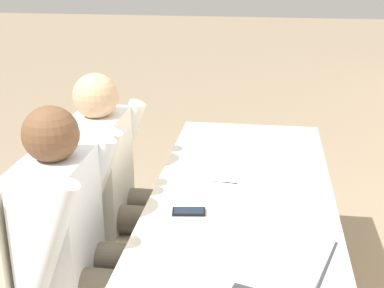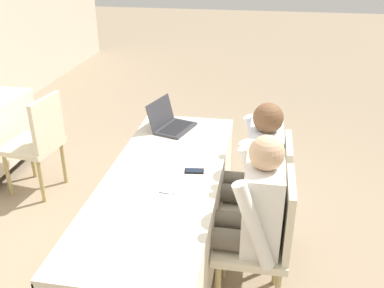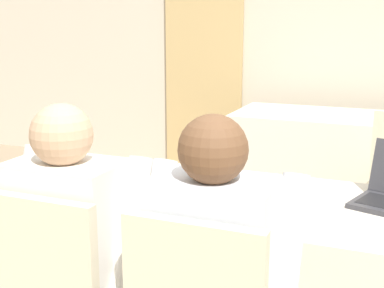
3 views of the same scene
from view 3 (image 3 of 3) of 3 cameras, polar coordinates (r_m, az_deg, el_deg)
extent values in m
cube|color=beige|center=(4.91, 13.98, 11.72)|extent=(12.00, 0.06, 2.70)
cube|color=tan|center=(5.14, 1.24, 11.87)|extent=(0.77, 0.04, 2.65)
cube|color=beige|center=(2.27, 1.91, -5.37)|extent=(2.06, 0.75, 0.02)
cube|color=beige|center=(2.70, 4.67, -9.26)|extent=(2.06, 0.01, 0.60)
cube|color=beige|center=(2.88, -17.88, -8.46)|extent=(0.01, 0.75, 0.60)
cube|color=beige|center=(4.21, 18.67, 2.60)|extent=(2.06, 0.75, 0.02)
cube|color=beige|center=(3.92, 17.94, -2.74)|extent=(2.06, 0.01, 0.60)
cube|color=beige|center=(4.64, 18.74, -0.39)|extent=(2.06, 0.01, 0.60)
cube|color=beige|center=(4.46, 5.13, -0.26)|extent=(0.01, 0.75, 0.60)
cylinder|color=#333333|center=(4.37, 18.04, -5.96)|extent=(0.06, 0.06, 0.11)
cube|color=black|center=(2.06, 2.38, -6.88)|extent=(0.08, 0.13, 0.01)
cube|color=#192333|center=(2.06, 2.38, -6.74)|extent=(0.07, 0.12, 0.00)
cube|color=white|center=(2.25, -7.19, -5.33)|extent=(0.24, 0.31, 0.00)
cube|color=white|center=(2.17, -2.15, -5.88)|extent=(0.22, 0.30, 0.00)
cube|color=beige|center=(1.74, -16.02, -12.56)|extent=(0.40, 0.04, 0.45)
cylinder|color=tan|center=(3.82, 19.66, -6.39)|extent=(0.04, 0.04, 0.42)
cylinder|color=tan|center=(3.49, 18.57, -8.14)|extent=(0.04, 0.04, 0.42)
cylinder|color=#665B4C|center=(2.00, -7.62, -13.64)|extent=(0.13, 0.42, 0.13)
cylinder|color=#665B4C|center=(2.09, -12.01, -12.61)|extent=(0.13, 0.42, 0.13)
cube|color=silver|center=(1.83, -13.15, -9.82)|extent=(0.36, 0.22, 0.52)
cylinder|color=silver|center=(1.75, -6.69, -10.35)|extent=(0.08, 0.26, 0.54)
cylinder|color=silver|center=(1.98, -17.49, -8.08)|extent=(0.08, 0.26, 0.54)
sphere|color=tan|center=(1.73, -13.75, 0.96)|extent=(0.20, 0.20, 0.20)
cube|color=silver|center=(1.61, 2.14, -12.80)|extent=(0.36, 0.22, 0.52)
cylinder|color=silver|center=(1.59, 9.98, -13.06)|extent=(0.08, 0.26, 0.54)
cylinder|color=silver|center=(1.71, -4.09, -10.84)|extent=(0.08, 0.26, 0.54)
sphere|color=brown|center=(1.49, 2.25, -0.59)|extent=(0.20, 0.20, 0.20)
camera|label=1|loc=(2.40, 53.48, 14.21)|focal=50.00mm
camera|label=2|loc=(3.49, -45.99, 21.08)|focal=40.00mm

